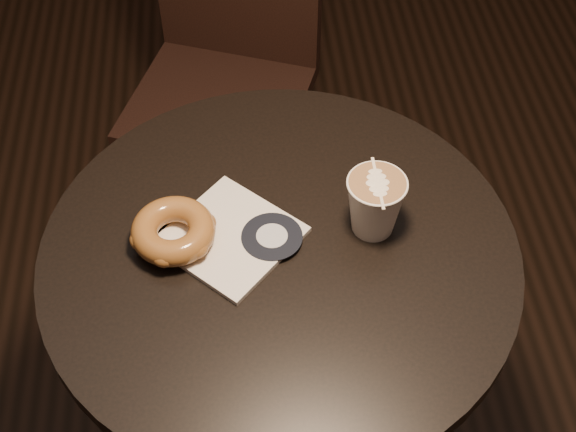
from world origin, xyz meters
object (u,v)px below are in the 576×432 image
at_px(latte_cup, 375,205).
at_px(pastry_bag, 230,237).
at_px(chair, 228,42).
at_px(doughnut, 173,231).
at_px(cafe_table, 281,323).

bearing_deg(latte_cup, pastry_bag, -178.92).
height_order(chair, doughnut, chair).
bearing_deg(latte_cup, cafe_table, -168.71).
height_order(cafe_table, latte_cup, latte_cup).
bearing_deg(cafe_table, chair, 94.18).
relative_size(chair, pastry_bag, 5.70).
bearing_deg(latte_cup, doughnut, -179.02).
bearing_deg(cafe_table, latte_cup, 11.29).
relative_size(pastry_bag, latte_cup, 1.74).
height_order(cafe_table, pastry_bag, pastry_bag).
height_order(pastry_bag, doughnut, doughnut).
distance_m(cafe_table, pastry_bag, 0.22).
xyz_separation_m(chair, latte_cup, (0.20, -0.74, 0.26)).
height_order(chair, latte_cup, chair).
height_order(doughnut, latte_cup, latte_cup).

